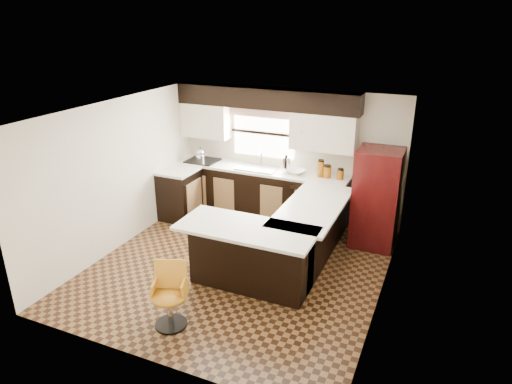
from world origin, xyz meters
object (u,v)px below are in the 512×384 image
at_px(peninsula_long, 308,235).
at_px(bar_chair, 169,297).
at_px(refrigerator, 376,198).
at_px(peninsula_return, 251,257).

xyz_separation_m(peninsula_long, bar_chair, (-1.06, -2.20, -0.04)).
bearing_deg(bar_chair, refrigerator, 38.37).
bearing_deg(peninsula_long, refrigerator, 49.77).
relative_size(peninsula_return, bar_chair, 2.02).
bearing_deg(peninsula_long, peninsula_return, -118.30).
height_order(peninsula_long, bar_chair, peninsula_long).
bearing_deg(refrigerator, peninsula_return, -124.71).
height_order(peninsula_long, peninsula_return, same).
bearing_deg(bar_chair, peninsula_return, 45.48).
xyz_separation_m(peninsula_return, bar_chair, (-0.54, -1.23, -0.04)).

